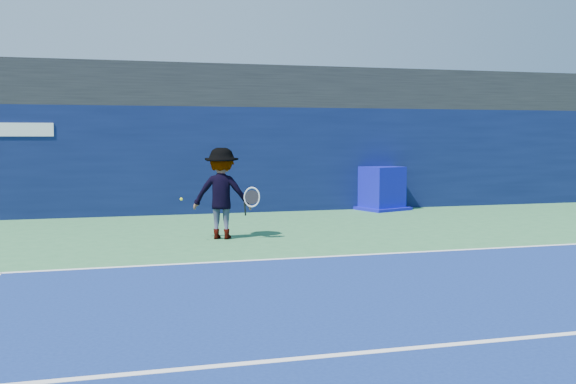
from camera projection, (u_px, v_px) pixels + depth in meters
name	position (u px, v px, depth m)	size (l,w,h in m)	color
ground	(362.00, 300.00, 8.57)	(80.00, 80.00, 0.00)	#337142
baseline	(301.00, 258.00, 11.46)	(24.00, 0.10, 0.01)	white
service_line	(433.00, 346.00, 6.64)	(24.00, 0.10, 0.01)	white
stadium_band	(224.00, 89.00, 19.33)	(36.00, 3.00, 1.20)	black
back_wall_assembly	(230.00, 160.00, 18.55)	(36.00, 1.03, 3.00)	#0A143C
equipment_cart	(381.00, 190.00, 19.06)	(1.70, 1.70, 1.28)	#0B0B9D
tennis_player	(222.00, 193.00, 13.62)	(1.48, 1.08, 1.94)	white
tennis_ball	(181.00, 199.00, 13.10)	(0.06, 0.06, 0.06)	yellow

